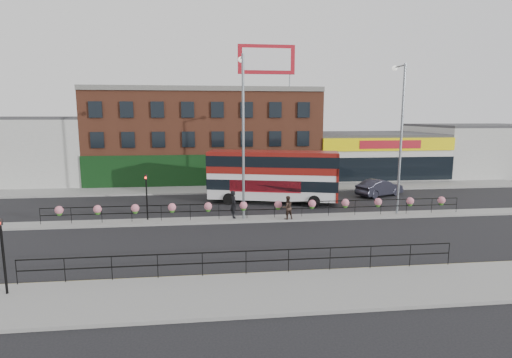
{
  "coord_description": "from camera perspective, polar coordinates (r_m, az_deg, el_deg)",
  "views": [
    {
      "loc": [
        -3.59,
        -27.62,
        7.42
      ],
      "look_at": [
        0.0,
        3.0,
        2.5
      ],
      "focal_mm": 28.0,
      "sensor_mm": 36.0,
      "label": 1
    }
  ],
  "objects": [
    {
      "name": "median",
      "position": [
        28.8,
        0.7,
        -5.71
      ],
      "size": [
        60.0,
        1.6,
        0.15
      ],
      "primitive_type": "cube",
      "color": "gray",
      "rests_on": "ground"
    },
    {
      "name": "median_railing",
      "position": [
        28.57,
        0.7,
        -3.82
      ],
      "size": [
        30.04,
        0.56,
        1.23
      ],
      "color": "black",
      "rests_on": "median"
    },
    {
      "name": "traffic_light_median",
      "position": [
        28.78,
        -15.4,
        -1.16
      ],
      "size": [
        0.15,
        0.28,
        3.65
      ],
      "color": "black",
      "rests_on": "median"
    },
    {
      "name": "pedestrian_b",
      "position": [
        28.34,
        4.5,
        -4.08
      ],
      "size": [
        1.12,
        1.02,
        1.67
      ],
      "primitive_type": "imported",
      "rotation": [
        0.0,
        0.0,
        3.39
      ],
      "color": "#382820",
      "rests_on": "median"
    },
    {
      "name": "south_railing",
      "position": [
        18.73,
        -1.44,
        -11.09
      ],
      "size": [
        20.04,
        0.05,
        1.12
      ],
      "color": "black",
      "rests_on": "south_pavement"
    },
    {
      "name": "car",
      "position": [
        38.81,
        17.23,
        -1.19
      ],
      "size": [
        5.29,
        6.01,
        1.56
      ],
      "primitive_type": "imported",
      "rotation": [
        0.0,
        0.0,
        2.01
      ],
      "color": "#242430",
      "rests_on": "ground"
    },
    {
      "name": "billboard",
      "position": [
        43.42,
        1.5,
        16.69
      ],
      "size": [
        6.0,
        0.29,
        4.4
      ],
      "color": "maroon",
      "rests_on": "brick_building"
    },
    {
      "name": "traffic_light_south",
      "position": [
        19.26,
        -32.57,
        -7.28
      ],
      "size": [
        0.15,
        0.28,
        3.65
      ],
      "color": "black",
      "rests_on": "south_pavement"
    },
    {
      "name": "warehouse_east",
      "position": [
        58.86,
        29.1,
        3.76
      ],
      "size": [
        14.5,
        12.0,
        6.3
      ],
      "color": "#B9BAB4",
      "rests_on": "ground"
    },
    {
      "name": "north_pavement",
      "position": [
        40.45,
        -1.48,
        -1.4
      ],
      "size": [
        60.0,
        4.0,
        0.15
      ],
      "primitive_type": "cube",
      "color": "gray",
      "rests_on": "ground"
    },
    {
      "name": "supermarket",
      "position": [
        51.62,
        15.68,
        3.43
      ],
      "size": [
        15.0,
        12.25,
        5.3
      ],
      "color": "silver",
      "rests_on": "ground"
    },
    {
      "name": "south_pavement",
      "position": [
        17.62,
        5.9,
        -15.6
      ],
      "size": [
        60.0,
        4.0,
        0.15
      ],
      "primitive_type": "cube",
      "color": "gray",
      "rests_on": "ground"
    },
    {
      "name": "lamp_column_east",
      "position": [
        31.32,
        19.88,
        7.12
      ],
      "size": [
        0.39,
        1.92,
        10.96
      ],
      "color": "slate",
      "rests_on": "median"
    },
    {
      "name": "pedestrian_a",
      "position": [
        28.59,
        -3.2,
        -3.64
      ],
      "size": [
        0.81,
        0.61,
        1.97
      ],
      "primitive_type": "imported",
      "rotation": [
        0.0,
        0.0,
        1.66
      ],
      "color": "black",
      "rests_on": "median"
    },
    {
      "name": "lamp_column_west",
      "position": [
        28.0,
        -1.89,
        8.02
      ],
      "size": [
        0.41,
        2.0,
        11.41
      ],
      "color": "slate",
      "rests_on": "median"
    },
    {
      "name": "double_decker_bus",
      "position": [
        33.91,
        2.45,
        1.1
      ],
      "size": [
        11.25,
        5.3,
        4.43
      ],
      "color": "silver",
      "rests_on": "ground"
    },
    {
      "name": "yellow_line_outer",
      "position": [
        19.55,
        4.52,
        -13.24
      ],
      "size": [
        60.0,
        0.1,
        0.01
      ],
      "primitive_type": "cube",
      "color": "gold",
      "rests_on": "ground"
    },
    {
      "name": "yellow_line_inner",
      "position": [
        19.72,
        4.41,
        -13.04
      ],
      "size": [
        60.0,
        0.1,
        0.01
      ],
      "primitive_type": "cube",
      "color": "gold",
      "rests_on": "ground"
    },
    {
      "name": "brick_building",
      "position": [
        47.63,
        -7.22,
        6.23
      ],
      "size": [
        25.0,
        12.21,
        10.3
      ],
      "color": "brown",
      "rests_on": "ground"
    },
    {
      "name": "warehouse_west",
      "position": [
        52.04,
        -30.12,
        3.69
      ],
      "size": [
        15.5,
        12.0,
        7.3
      ],
      "color": "#B9BAB4",
      "rests_on": "ground"
    },
    {
      "name": "ground",
      "position": [
        28.82,
        0.7,
        -5.85
      ],
      "size": [
        120.0,
        120.0,
        0.0
      ],
      "primitive_type": "plane",
      "color": "black",
      "rests_on": "ground"
    }
  ]
}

